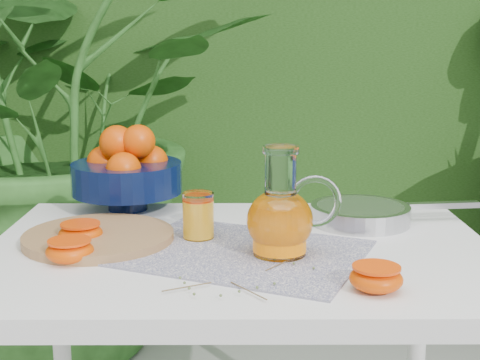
{
  "coord_description": "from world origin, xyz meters",
  "views": [
    {
      "loc": [
        -0.15,
        -1.2,
        1.16
      ],
      "look_at": [
        -0.14,
        0.09,
        0.88
      ],
      "focal_mm": 50.0,
      "sensor_mm": 36.0,
      "label": 1
    }
  ],
  "objects_px": {
    "white_table": "(240,285)",
    "fruit_bowl": "(127,171)",
    "juice_pitcher": "(281,218)",
    "cutting_board": "(99,237)",
    "saute_pan": "(362,213)"
  },
  "relations": [
    {
      "from": "white_table",
      "to": "cutting_board",
      "type": "height_order",
      "value": "cutting_board"
    },
    {
      "from": "white_table",
      "to": "cutting_board",
      "type": "relative_size",
      "value": 3.31
    },
    {
      "from": "white_table",
      "to": "saute_pan",
      "type": "distance_m",
      "value": 0.34
    },
    {
      "from": "juice_pitcher",
      "to": "white_table",
      "type": "bearing_deg",
      "value": 141.98
    },
    {
      "from": "white_table",
      "to": "fruit_bowl",
      "type": "relative_size",
      "value": 3.63
    },
    {
      "from": "white_table",
      "to": "juice_pitcher",
      "type": "height_order",
      "value": "juice_pitcher"
    },
    {
      "from": "cutting_board",
      "to": "juice_pitcher",
      "type": "xyz_separation_m",
      "value": [
        0.36,
        -0.09,
        0.07
      ]
    },
    {
      "from": "cutting_board",
      "to": "juice_pitcher",
      "type": "height_order",
      "value": "juice_pitcher"
    },
    {
      "from": "cutting_board",
      "to": "fruit_bowl",
      "type": "bearing_deg",
      "value": 86.28
    },
    {
      "from": "white_table",
      "to": "saute_pan",
      "type": "xyz_separation_m",
      "value": [
        0.27,
        0.17,
        0.1
      ]
    },
    {
      "from": "cutting_board",
      "to": "saute_pan",
      "type": "distance_m",
      "value": 0.57
    },
    {
      "from": "fruit_bowl",
      "to": "saute_pan",
      "type": "xyz_separation_m",
      "value": [
        0.54,
        -0.13,
        -0.07
      ]
    },
    {
      "from": "cutting_board",
      "to": "saute_pan",
      "type": "bearing_deg",
      "value": 14.05
    },
    {
      "from": "cutting_board",
      "to": "juice_pitcher",
      "type": "relative_size",
      "value": 1.47
    },
    {
      "from": "juice_pitcher",
      "to": "saute_pan",
      "type": "height_order",
      "value": "juice_pitcher"
    }
  ]
}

